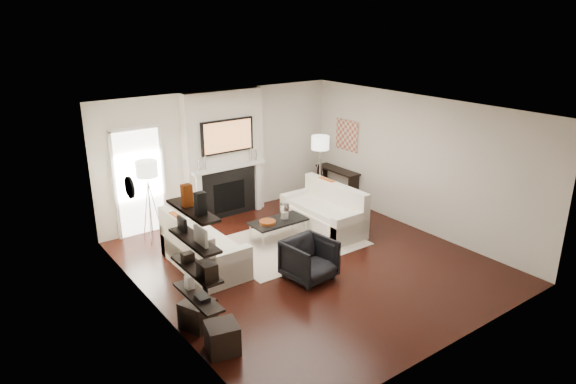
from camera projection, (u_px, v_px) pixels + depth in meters
room_envelope at (309, 190)px, 8.64m from camera, size 6.00×6.00×6.00m
chimney_breast at (224, 155)px, 10.83m from camera, size 1.80×0.25×2.70m
fireplace_surround at (229, 193)px, 11.00m from camera, size 1.30×0.02×1.04m
firebox at (229, 196)px, 11.02m from camera, size 0.75×0.02×0.65m
mantel_pilaster_l at (199, 199)px, 10.57m from camera, size 0.12×0.08×1.10m
mantel_pilaster_r at (258, 186)px, 11.37m from camera, size 0.12×0.08×1.10m
mantel_shelf at (229, 167)px, 10.77m from camera, size 1.70×0.18×0.07m
tv_body at (227, 136)px, 10.57m from camera, size 1.20×0.06×0.70m
tv_screen at (228, 136)px, 10.55m from camera, size 1.10×0.00×0.62m
candlestick_l_tall at (205, 163)px, 10.41m from camera, size 0.04×0.04×0.30m
candlestick_l_short at (199, 165)px, 10.35m from camera, size 0.04×0.04×0.24m
candlestick_r_tall at (251, 154)px, 11.02m from camera, size 0.04×0.04×0.30m
candlestick_r_short at (256, 155)px, 11.11m from camera, size 0.04×0.04×0.24m
hallway_panel at (139, 183)px, 9.98m from camera, size 0.90×0.02×2.10m
door_trim_l at (115, 188)px, 9.70m from camera, size 0.06×0.06×2.16m
door_trim_r at (163, 179)px, 10.23m from camera, size 0.06×0.06×2.16m
door_trim_top at (134, 129)px, 9.61m from camera, size 1.02×0.06×0.06m
rug at (288, 243)px, 9.83m from camera, size 2.60×2.00×0.01m
loveseat_left_base at (205, 255)px, 8.87m from camera, size 0.85×1.80×0.42m
loveseat_left_back at (186, 244)px, 8.58m from camera, size 0.18×1.80×0.80m
loveseat_left_arm_n at (228, 268)px, 8.23m from camera, size 0.85×0.18×0.60m
loveseat_left_arm_s at (184, 235)px, 9.46m from camera, size 0.85×0.18×0.60m
loveseat_left_cushion at (207, 241)px, 8.82m from camera, size 0.63×1.44×0.10m
pillow_left_orange at (177, 227)px, 8.75m from camera, size 0.10×0.42×0.42m
pillow_left_charcoal at (193, 239)px, 8.29m from camera, size 0.10×0.40×0.40m
loveseat_right_base at (323, 220)px, 10.40m from camera, size 0.85×1.80×0.42m
loveseat_right_back at (336, 202)px, 10.48m from camera, size 0.18×1.80×0.80m
loveseat_right_arm_n at (350, 229)px, 9.75m from camera, size 0.85×0.18×0.60m
loveseat_right_arm_s at (298, 205)px, 10.98m from camera, size 0.85×0.18×0.60m
loveseat_right_cushion at (321, 209)px, 10.28m from camera, size 0.63×1.44×0.10m
pillow_right_orange at (326, 189)px, 10.64m from camera, size 0.10×0.42×0.42m
pillow_right_charcoal at (346, 197)px, 10.19m from camera, size 0.10×0.40×0.40m
coffee_table at (278, 221)px, 9.83m from camera, size 1.10×0.55×0.04m
coffee_leg_nw at (263, 242)px, 9.46m from camera, size 0.02×0.02×0.38m
coffee_leg_ne at (306, 229)px, 10.01m from camera, size 0.02×0.02×0.38m
coffee_leg_sw at (250, 234)px, 9.79m from camera, size 0.02×0.02×0.38m
coffee_leg_se at (292, 222)px, 10.35m from camera, size 0.02×0.02×0.38m
hurricane_glass at (285, 212)px, 9.86m from camera, size 0.18×0.18×0.31m
hurricane_candle at (285, 215)px, 9.89m from camera, size 0.09×0.09×0.14m
copper_bowl at (267, 222)px, 9.68m from camera, size 0.32×0.32×0.05m
armchair at (309, 258)px, 8.41m from camera, size 0.80×0.76×0.76m
lamp_left_post at (151, 212)px, 9.77m from camera, size 0.02×0.02×1.20m
lamp_left_shade at (147, 169)px, 9.49m from camera, size 0.40×0.40×0.30m
lamp_left_leg_a at (156, 210)px, 9.83m from camera, size 0.25×0.02×1.23m
lamp_left_leg_b at (146, 211)px, 9.81m from camera, size 0.14×0.22×1.23m
lamp_left_leg_c at (150, 214)px, 9.67m from camera, size 0.14×0.22×1.23m
lamp_right_post at (319, 179)px, 11.70m from camera, size 0.02×0.02×1.20m
lamp_right_shade at (320, 143)px, 11.42m from camera, size 0.40×0.40×0.30m
lamp_right_leg_a at (323, 178)px, 11.76m from camera, size 0.25×0.02×1.23m
lamp_right_leg_b at (315, 178)px, 11.74m from camera, size 0.14×0.22×1.23m
lamp_right_leg_c at (320, 180)px, 11.59m from camera, size 0.14×0.22×1.23m
console_top at (338, 170)px, 11.92m from camera, size 0.35×1.20×0.04m
console_leg_n at (353, 191)px, 11.62m from camera, size 0.30×0.04×0.71m
console_leg_s at (322, 180)px, 12.46m from camera, size 0.30×0.04×0.71m
wall_art at (347, 135)px, 11.67m from camera, size 0.03×0.70×0.70m
shelf_bottom at (198, 297)px, 6.63m from camera, size 0.25×1.00×0.03m
shelf_lower at (196, 269)px, 6.50m from camera, size 0.25×1.00×0.04m
shelf_upper at (194, 240)px, 6.37m from camera, size 0.25×1.00×0.04m
shelf_top at (192, 210)px, 6.24m from camera, size 0.25×1.00×0.04m
decor_magfile_a at (200, 204)px, 6.01m from camera, size 0.12×0.10×0.28m
decor_magfile_b at (187, 195)px, 6.28m from camera, size 0.12×0.10×0.28m
decor_frame_a at (201, 236)px, 6.18m from camera, size 0.04×0.30×0.22m
decor_frame_b at (182, 224)px, 6.59m from camera, size 0.04×0.22×0.18m
decor_wine_rack at (207, 270)px, 6.23m from camera, size 0.18×0.25×0.20m
decor_box_small at (188, 257)px, 6.65m from camera, size 0.15×0.12×0.12m
decor_books at (202, 298)px, 6.53m from camera, size 0.14×0.20×0.05m
decor_box_tall at (189, 282)px, 6.78m from camera, size 0.10×0.10×0.18m
clock_rim at (130, 187)px, 7.69m from camera, size 0.04×0.34×0.34m
clock_face at (131, 187)px, 7.70m from camera, size 0.01×0.29×0.29m
ottoman_near at (198, 314)px, 7.16m from camera, size 0.52×0.52×0.40m
ottoman_far at (222, 338)px, 6.63m from camera, size 0.48×0.48×0.40m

